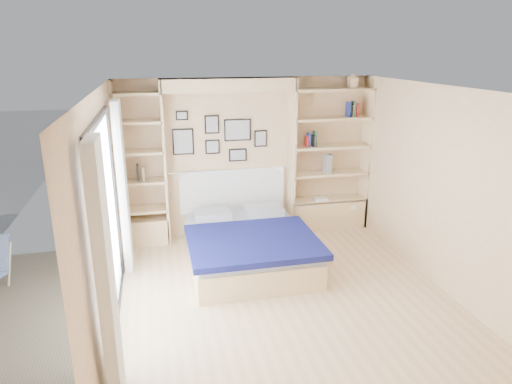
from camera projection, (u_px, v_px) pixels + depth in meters
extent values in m
plane|color=#DBB687|center=(284.00, 297.00, 5.58)|extent=(4.50, 4.50, 0.00)
plane|color=#D8B684|center=(247.00, 157.00, 7.30)|extent=(4.00, 0.00, 4.00)
plane|color=#D8B684|center=(380.00, 303.00, 3.12)|extent=(4.00, 0.00, 4.00)
plane|color=#D8B684|center=(104.00, 214.00, 4.79)|extent=(0.00, 4.50, 4.50)
plane|color=#D8B684|center=(442.00, 190.00, 5.63)|extent=(0.00, 4.50, 4.50)
plane|color=white|center=(289.00, 89.00, 4.83)|extent=(4.50, 4.50, 0.00)
cube|color=#DBBF89|center=(165.00, 164.00, 6.86)|extent=(0.04, 0.35, 2.50)
cube|color=#DBBF89|center=(292.00, 157.00, 7.29)|extent=(0.04, 0.35, 2.50)
cube|color=#DBBF89|center=(229.00, 85.00, 6.73)|extent=(2.00, 0.35, 0.20)
cube|color=#DBBF89|center=(366.00, 154.00, 7.56)|extent=(0.04, 0.35, 2.50)
cube|color=#DBBF89|center=(118.00, 167.00, 6.72)|extent=(0.04, 0.35, 2.50)
cube|color=#DBBF89|center=(327.00, 213.00, 7.72)|extent=(1.30, 0.35, 0.50)
cube|color=#DBBF89|center=(146.00, 231.00, 7.11)|extent=(0.70, 0.35, 0.40)
cube|color=black|center=(97.00, 121.00, 4.50)|extent=(0.04, 2.08, 0.06)
cube|color=black|center=(117.00, 315.00, 5.16)|extent=(0.04, 2.08, 0.06)
cube|color=black|center=(98.00, 271.00, 3.89)|extent=(0.04, 0.06, 2.20)
cube|color=black|center=(115.00, 198.00, 5.79)|extent=(0.04, 0.06, 2.20)
cube|color=silver|center=(107.00, 226.00, 4.83)|extent=(0.01, 2.00, 2.20)
cube|color=white|center=(106.00, 280.00, 3.63)|extent=(0.10, 0.45, 2.30)
cube|color=white|center=(123.00, 188.00, 6.05)|extent=(0.10, 0.45, 2.30)
cube|color=#DBBF89|center=(328.00, 199.00, 7.65)|extent=(1.30, 0.35, 0.04)
cube|color=#DBBF89|center=(329.00, 173.00, 7.51)|extent=(1.30, 0.35, 0.04)
cube|color=#DBBF89|center=(330.00, 146.00, 7.38)|extent=(1.30, 0.35, 0.04)
cube|color=#DBBF89|center=(332.00, 119.00, 7.24)|extent=(1.30, 0.35, 0.04)
cube|color=#DBBF89|center=(333.00, 90.00, 7.11)|extent=(1.30, 0.35, 0.04)
cube|color=#DBBF89|center=(144.00, 210.00, 7.00)|extent=(0.70, 0.35, 0.04)
cube|color=#DBBF89|center=(142.00, 181.00, 6.87)|extent=(0.70, 0.35, 0.04)
cube|color=#DBBF89|center=(140.00, 152.00, 6.73)|extent=(0.70, 0.35, 0.04)
cube|color=#DBBF89|center=(137.00, 122.00, 6.59)|extent=(0.70, 0.35, 0.04)
cube|color=#DBBF89|center=(135.00, 94.00, 6.47)|extent=(0.70, 0.35, 0.04)
cube|color=#DBBF89|center=(248.00, 251.00, 6.44)|extent=(1.61, 2.01, 0.35)
cube|color=#989DA6|center=(248.00, 237.00, 6.37)|extent=(1.57, 1.97, 0.10)
cube|color=#0E1147|center=(253.00, 242.00, 6.03)|extent=(1.71, 1.41, 0.08)
cube|color=#989DA6|center=(212.00, 214.00, 6.91)|extent=(0.55, 0.40, 0.12)
cube|color=#989DA6|center=(264.00, 210.00, 7.08)|extent=(0.55, 0.40, 0.12)
cube|color=white|center=(233.00, 190.00, 7.38)|extent=(1.71, 0.04, 0.70)
cube|color=black|center=(183.00, 142.00, 6.98)|extent=(0.32, 0.02, 0.40)
cube|color=gray|center=(183.00, 142.00, 6.97)|extent=(0.28, 0.01, 0.36)
cube|color=black|center=(212.00, 124.00, 7.00)|extent=(0.22, 0.02, 0.28)
cube|color=gray|center=(212.00, 125.00, 6.99)|extent=(0.18, 0.01, 0.24)
cube|color=black|center=(212.00, 147.00, 7.10)|extent=(0.22, 0.02, 0.22)
cube|color=gray|center=(213.00, 147.00, 7.09)|extent=(0.18, 0.01, 0.18)
cube|color=black|center=(238.00, 130.00, 7.11)|extent=(0.42, 0.02, 0.34)
cube|color=gray|center=(238.00, 130.00, 7.10)|extent=(0.38, 0.01, 0.30)
cube|color=black|center=(238.00, 155.00, 7.23)|extent=(0.28, 0.02, 0.20)
cube|color=gray|center=(238.00, 155.00, 7.22)|extent=(0.24, 0.01, 0.16)
cube|color=black|center=(261.00, 138.00, 7.23)|extent=(0.20, 0.02, 0.26)
cube|color=gray|center=(261.00, 139.00, 7.22)|extent=(0.16, 0.01, 0.22)
cube|color=black|center=(182.00, 116.00, 6.86)|extent=(0.18, 0.02, 0.14)
cube|color=gray|center=(182.00, 116.00, 6.85)|extent=(0.14, 0.01, 0.10)
cylinder|color=silver|center=(175.00, 173.00, 6.86)|extent=(0.20, 0.02, 0.02)
cone|color=white|center=(182.00, 174.00, 6.89)|extent=(0.13, 0.12, 0.15)
cylinder|color=silver|center=(285.00, 167.00, 7.23)|extent=(0.20, 0.02, 0.02)
cone|color=white|center=(278.00, 168.00, 7.21)|extent=(0.13, 0.12, 0.15)
cube|color=#A51E1E|center=(307.00, 141.00, 7.26)|extent=(0.02, 0.15, 0.16)
cube|color=navy|center=(309.00, 140.00, 7.25)|extent=(0.03, 0.15, 0.21)
cube|color=black|center=(313.00, 140.00, 7.27)|extent=(0.03, 0.15, 0.18)
cube|color=#BFB28C|center=(314.00, 141.00, 7.28)|extent=(0.04, 0.15, 0.17)
cube|color=#26593F|center=(315.00, 139.00, 7.27)|extent=(0.03, 0.15, 0.24)
cube|color=navy|center=(348.00, 109.00, 7.25)|extent=(0.03, 0.15, 0.24)
cube|color=black|center=(350.00, 110.00, 7.26)|extent=(0.03, 0.15, 0.22)
cube|color=#BFB28C|center=(351.00, 111.00, 7.27)|extent=(0.04, 0.15, 0.19)
cube|color=#26593F|center=(353.00, 109.00, 7.27)|extent=(0.03, 0.15, 0.24)
cube|color=#A51E1E|center=(356.00, 110.00, 7.28)|extent=(0.03, 0.15, 0.22)
cube|color=black|center=(138.00, 173.00, 6.81)|extent=(0.03, 0.15, 0.25)
cube|color=#BFB28C|center=(143.00, 173.00, 6.83)|extent=(0.03, 0.15, 0.22)
cube|color=#DBBF89|center=(353.00, 83.00, 7.14)|extent=(0.13, 0.13, 0.15)
cone|color=#DBBF89|center=(353.00, 76.00, 7.10)|extent=(0.20, 0.20, 0.08)
cube|color=slate|center=(328.00, 163.00, 7.45)|extent=(0.12, 0.12, 0.30)
cube|color=white|center=(321.00, 199.00, 7.56)|extent=(0.22, 0.16, 0.03)
cylinder|color=tan|center=(9.00, 265.00, 5.85)|extent=(0.07, 0.28, 0.56)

